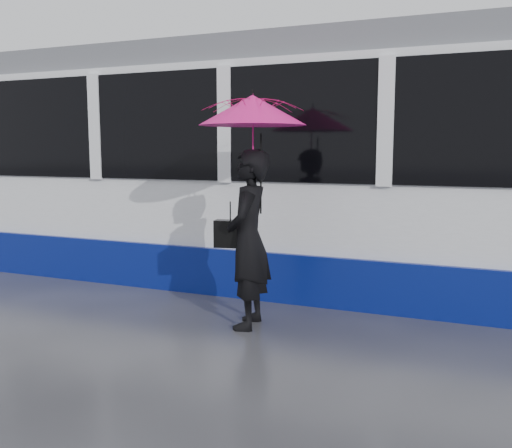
% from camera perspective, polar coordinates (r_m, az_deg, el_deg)
% --- Properties ---
extents(ground, '(90.00, 90.00, 0.00)m').
position_cam_1_polar(ground, '(6.06, -1.77, -10.77)').
color(ground, '#28282D').
rests_on(ground, ground).
extents(rails, '(34.00, 1.51, 0.02)m').
position_cam_1_polar(rails, '(8.31, 5.52, -5.67)').
color(rails, '#3F3D38').
rests_on(rails, ground).
extents(tram, '(26.00, 2.56, 3.35)m').
position_cam_1_polar(tram, '(9.04, -8.25, 5.78)').
color(tram, white).
rests_on(tram, ground).
extents(woman, '(0.58, 0.77, 1.90)m').
position_cam_1_polar(woman, '(6.04, -0.78, -1.56)').
color(woman, black).
rests_on(woman, ground).
extents(umbrella, '(1.30, 1.30, 1.28)m').
position_cam_1_polar(umbrella, '(5.95, -0.35, 9.24)').
color(umbrella, '#E7138A').
rests_on(umbrella, ground).
extents(handbag, '(0.36, 0.21, 0.47)m').
position_cam_1_polar(handbag, '(6.14, -2.58, -0.98)').
color(handbag, black).
rests_on(handbag, ground).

